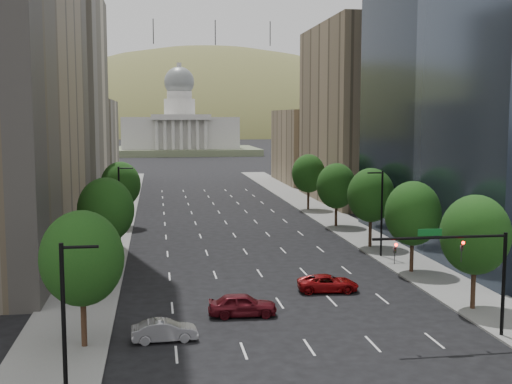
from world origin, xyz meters
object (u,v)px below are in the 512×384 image
traffic_signal (469,261)px  car_silver (165,331)px  car_red_far (328,283)px  capitol (180,132)px  car_maroon (242,305)px

traffic_signal → car_silver: bearing=172.5°
traffic_signal → car_red_far: size_ratio=1.80×
capitol → car_silver: (-9.00, -217.15, -7.87)m
car_silver → car_red_far: size_ratio=0.84×
capitol → car_silver: size_ratio=14.07×
traffic_signal → capitol: (-10.53, 219.71, 3.40)m
car_maroon → car_silver: 7.32m
car_silver → car_red_far: 17.02m
traffic_signal → car_maroon: (-13.83, 7.16, -4.32)m
capitol → traffic_signal: bearing=-87.3°
car_silver → capitol: bearing=-6.3°
traffic_signal → car_silver: size_ratio=2.14×
capitol → car_maroon: 212.72m
car_maroon → capitol: bearing=2.0°
traffic_signal → car_red_far: (-5.92, 12.79, -4.47)m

